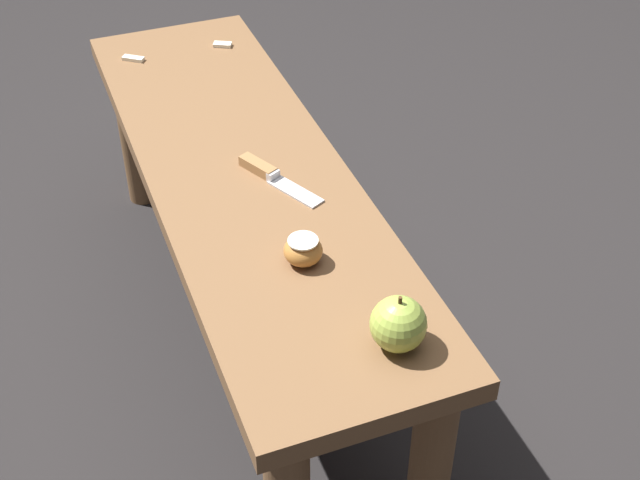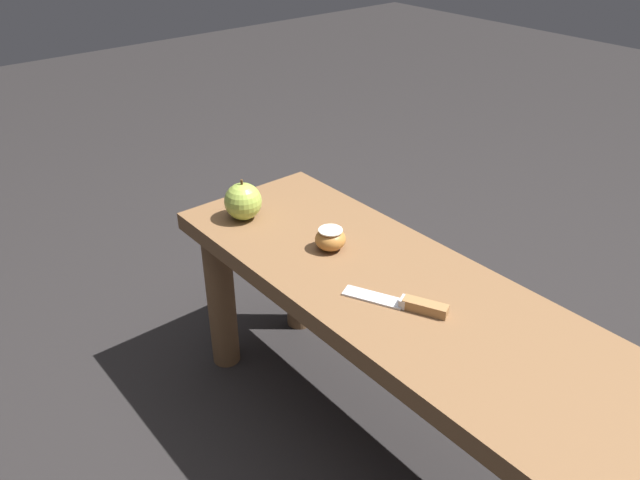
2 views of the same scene
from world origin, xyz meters
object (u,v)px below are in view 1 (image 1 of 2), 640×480
(knife, at_px, (269,174))
(wooden_bench, at_px, (247,204))
(apple_cut, at_px, (303,250))
(apple_whole, at_px, (398,324))

(knife, bearing_deg, wooden_bench, -167.44)
(apple_cut, bearing_deg, apple_whole, 15.84)
(apple_whole, distance_m, apple_cut, 0.24)
(knife, bearing_deg, apple_cut, -30.91)
(wooden_bench, relative_size, knife, 6.73)
(wooden_bench, distance_m, knife, 0.11)
(apple_whole, height_order, apple_cut, apple_whole)
(knife, height_order, apple_whole, apple_whole)
(apple_cut, bearing_deg, knife, 174.78)
(wooden_bench, bearing_deg, apple_whole, 8.24)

